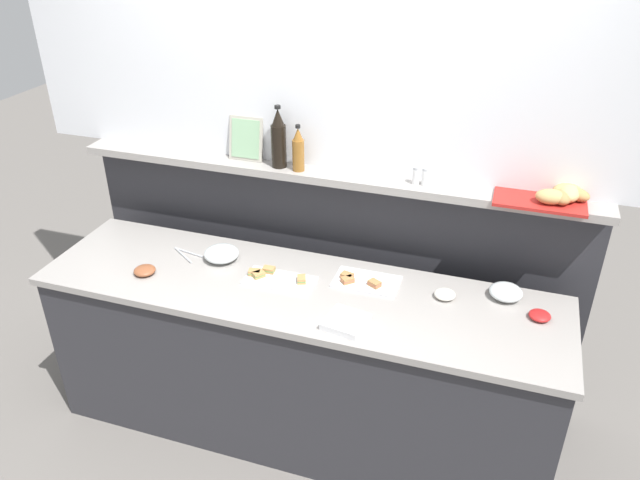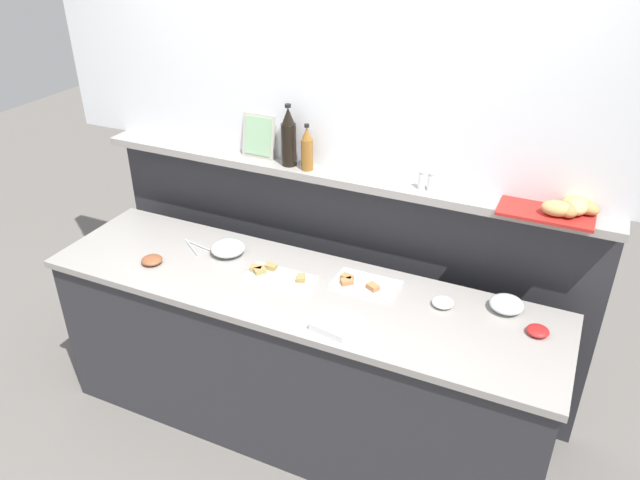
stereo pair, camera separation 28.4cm
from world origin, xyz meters
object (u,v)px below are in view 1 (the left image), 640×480
napkin_stack (346,322)px  salt_shaker (416,176)px  sandwich_platter_front (277,279)px  condiment_bowl_teal (445,294)px  condiment_bowl_red (145,270)px  wine_bottle_dark (279,140)px  pepper_shaker (425,177)px  glass_bowl_medium (506,292)px  serving_tongs (185,253)px  sandwich_platter_rear (364,281)px  vinegar_bottle_amber (298,150)px  bread_basket (556,196)px  glass_bowl_large (222,254)px  framed_picture (246,139)px  condiment_bowl_dark (540,315)px

napkin_stack → salt_shaker: (0.15, 0.64, 0.44)m
sandwich_platter_front → condiment_bowl_teal: (0.78, 0.11, 0.01)m
condiment_bowl_red → wine_bottle_dark: bearing=47.5°
pepper_shaker → glass_bowl_medium: bearing=-25.0°
sandwich_platter_front → serving_tongs: bearing=171.6°
sandwich_platter_rear → vinegar_bottle_amber: (-0.43, 0.27, 0.51)m
vinegar_bottle_amber → bread_basket: 1.22m
condiment_bowl_red → salt_shaker: salt_shaker is taller
glass_bowl_large → salt_shaker: 1.04m
sandwich_platter_front → condiment_bowl_teal: 0.79m
glass_bowl_medium → condiment_bowl_red: (-1.68, -0.34, -0.01)m
sandwich_platter_rear → wine_bottle_dark: wine_bottle_dark is taller
sandwich_platter_front → framed_picture: size_ratio=1.51×
vinegar_bottle_amber → bread_basket: vinegar_bottle_amber is taller
sandwich_platter_rear → pepper_shaker: (0.20, 0.29, 0.45)m
sandwich_platter_front → vinegar_bottle_amber: (-0.02, 0.39, 0.51)m
glass_bowl_large → vinegar_bottle_amber: size_ratio=0.75×
wine_bottle_dark → condiment_bowl_dark: bearing=-13.7°
salt_shaker → condiment_bowl_dark: bearing=-27.1°
condiment_bowl_teal → napkin_stack: (-0.37, -0.34, -0.00)m
condiment_bowl_teal → vinegar_bottle_amber: bearing=161.1°
condiment_bowl_red → condiment_bowl_teal: bearing=10.2°
sandwich_platter_front → condiment_bowl_teal: size_ratio=3.45×
glass_bowl_medium → serving_tongs: (-1.59, -0.12, -0.02)m
salt_shaker → wine_bottle_dark: bearing=-179.9°
glass_bowl_medium → pepper_shaker: 0.65m
condiment_bowl_red → bread_basket: 1.95m
vinegar_bottle_amber → framed_picture: 0.31m
napkin_stack → pepper_shaker: 0.80m
sandwich_platter_rear → pepper_shaker: size_ratio=3.58×
vinegar_bottle_amber → condiment_bowl_dark: bearing=-14.2°
bread_basket → sandwich_platter_front: bearing=-161.4°
glass_bowl_medium → vinegar_bottle_amber: size_ratio=0.64×
condiment_bowl_dark → pepper_shaker: size_ratio=1.09×
vinegar_bottle_amber → framed_picture: (-0.31, 0.06, 0.01)m
sandwich_platter_front → condiment_bowl_dark: size_ratio=3.57×
serving_tongs → pepper_shaker: pepper_shaker is taller
glass_bowl_large → condiment_bowl_red: (-0.30, -0.24, -0.01)m
sandwich_platter_rear → glass_bowl_medium: bearing=7.5°
condiment_bowl_dark → salt_shaker: size_ratio=1.09×
glass_bowl_medium → bread_basket: bread_basket is taller
sandwich_platter_front → bread_basket: (1.19, 0.40, 0.44)m
sandwich_platter_front → glass_bowl_large: bearing=164.8°
napkin_stack → sandwich_platter_rear: bearing=91.3°
sandwich_platter_rear → serving_tongs: bearing=-178.1°
vinegar_bottle_amber → serving_tongs: bearing=-149.4°
napkin_stack → condiment_bowl_dark: bearing=21.4°
sandwich_platter_rear → condiment_bowl_teal: size_ratio=3.18×
condiment_bowl_red → vinegar_bottle_amber: size_ratio=0.45×
sandwich_platter_rear → wine_bottle_dark: (-0.53, 0.29, 0.55)m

